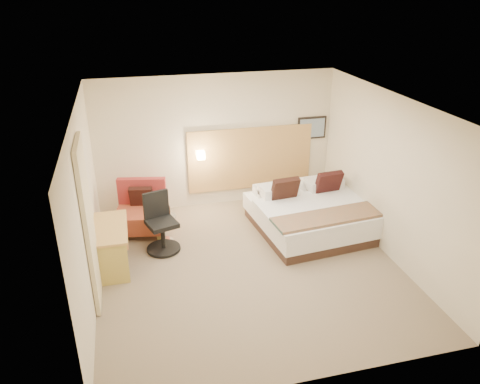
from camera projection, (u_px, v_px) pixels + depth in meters
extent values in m
cube|color=#816E57|center=(249.00, 267.00, 7.70)|extent=(4.80, 5.00, 0.02)
cube|color=white|center=(250.00, 104.00, 6.57)|extent=(4.80, 5.00, 0.02)
cube|color=beige|center=(216.00, 142.00, 9.35)|extent=(4.80, 0.02, 2.70)
cube|color=beige|center=(311.00, 287.00, 4.92)|extent=(4.80, 0.02, 2.70)
cube|color=beige|center=(85.00, 209.00, 6.60)|extent=(0.02, 5.00, 2.70)
cube|color=beige|center=(391.00, 177.00, 7.67)|extent=(0.02, 5.00, 2.70)
cube|color=#BB8849|center=(250.00, 158.00, 9.64)|extent=(2.60, 0.04, 1.30)
cube|color=black|center=(312.00, 128.00, 9.71)|extent=(0.62, 0.03, 0.47)
cube|color=#758DA2|center=(312.00, 128.00, 9.69)|extent=(0.54, 0.01, 0.39)
cylinder|color=white|center=(200.00, 154.00, 9.28)|extent=(0.02, 0.12, 0.02)
cube|color=#F8E7C1|center=(201.00, 155.00, 9.22)|extent=(0.15, 0.15, 0.15)
cube|color=beige|center=(89.00, 225.00, 6.44)|extent=(0.06, 0.90, 2.42)
cylinder|color=#94D0E5|center=(160.00, 212.00, 8.17)|extent=(0.06, 0.06, 0.18)
cube|color=#351F16|center=(167.00, 212.00, 8.17)|extent=(0.12, 0.07, 0.20)
cube|color=#3C261E|center=(312.00, 225.00, 8.81)|extent=(2.15, 2.15, 0.18)
cube|color=white|center=(312.00, 213.00, 8.71)|extent=(2.22, 2.22, 0.30)
cube|color=white|center=(321.00, 210.00, 8.38)|extent=(2.22, 1.66, 0.10)
cube|color=white|center=(273.00, 190.00, 9.10)|extent=(0.74, 0.45, 0.18)
cube|color=white|center=(317.00, 183.00, 9.40)|extent=(0.74, 0.45, 0.18)
cube|color=white|center=(279.00, 190.00, 8.83)|extent=(0.74, 0.45, 0.18)
cube|color=silver|center=(324.00, 183.00, 9.13)|extent=(0.74, 0.45, 0.18)
cube|color=black|center=(285.00, 190.00, 8.63)|extent=(0.53, 0.32, 0.52)
cube|color=black|center=(328.00, 184.00, 8.91)|extent=(0.53, 0.32, 0.52)
cube|color=orange|center=(333.00, 216.00, 8.00)|extent=(2.17, 0.77, 0.05)
cube|color=#A48C4D|center=(120.00, 238.00, 8.44)|extent=(0.11, 0.11, 0.11)
cube|color=#998448|center=(160.00, 237.00, 8.46)|extent=(0.11, 0.11, 0.11)
cube|color=tan|center=(126.00, 221.00, 9.01)|extent=(0.11, 0.11, 0.11)
cube|color=tan|center=(163.00, 221.00, 9.04)|extent=(0.11, 0.11, 0.11)
cube|color=#A9462D|center=(141.00, 218.00, 8.64)|extent=(1.04, 0.95, 0.34)
cube|color=maroon|center=(142.00, 191.00, 8.77)|extent=(0.91, 0.31, 0.50)
cube|color=black|center=(141.00, 197.00, 8.69)|extent=(0.46, 0.29, 0.44)
cylinder|color=silver|center=(165.00, 241.00, 8.43)|extent=(0.36, 0.36, 0.02)
cylinder|color=silver|center=(164.00, 229.00, 8.33)|extent=(0.04, 0.04, 0.47)
cylinder|color=silver|center=(163.00, 217.00, 8.23)|extent=(0.53, 0.53, 0.01)
cube|color=tan|center=(110.00, 228.00, 7.43)|extent=(0.54, 1.16, 0.04)
cube|color=gold|center=(112.00, 265.00, 7.11)|extent=(0.48, 0.04, 0.68)
cube|color=tan|center=(113.00, 232.00, 8.06)|extent=(0.48, 0.04, 0.68)
cube|color=#C8804E|center=(114.00, 232.00, 7.48)|extent=(0.44, 1.08, 0.10)
cylinder|color=black|center=(164.00, 248.00, 8.14)|extent=(0.73, 0.73, 0.04)
cylinder|color=black|center=(163.00, 236.00, 8.04)|extent=(0.08, 0.08, 0.45)
cube|color=black|center=(162.00, 224.00, 7.94)|extent=(0.59, 0.59, 0.08)
cube|color=black|center=(156.00, 204.00, 7.99)|extent=(0.44, 0.18, 0.47)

